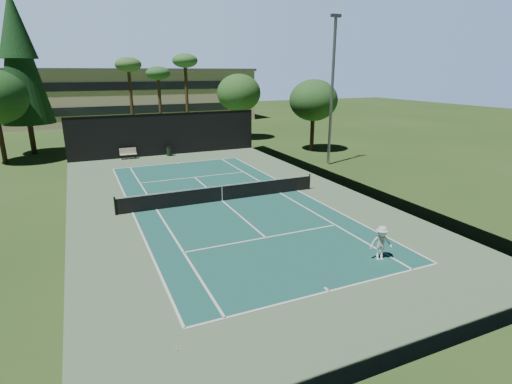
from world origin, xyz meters
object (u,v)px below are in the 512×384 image
(player, at_px, (381,243))
(tennis_ball_b, at_px, (189,201))
(park_bench, at_px, (128,153))
(tennis_ball_d, at_px, (122,199))
(tennis_ball_c, at_px, (227,185))
(tennis_ball_a, at_px, (177,350))
(trash_bin, at_px, (169,151))
(tennis_net, at_px, (222,193))

(player, height_order, tennis_ball_b, player)
(park_bench, bearing_deg, player, -74.39)
(player, distance_m, tennis_ball_d, 16.35)
(tennis_ball_c, relative_size, park_bench, 0.05)
(tennis_ball_a, distance_m, tennis_ball_b, 14.10)
(player, relative_size, tennis_ball_a, 25.20)
(player, xyz_separation_m, tennis_ball_b, (-5.51, 11.26, -0.74))
(tennis_ball_a, xyz_separation_m, tennis_ball_c, (7.51, 16.12, 0.01))
(park_bench, relative_size, trash_bin, 1.59)
(tennis_ball_d, bearing_deg, tennis_net, -26.83)
(tennis_ball_b, relative_size, park_bench, 0.05)
(tennis_net, bearing_deg, tennis_ball_d, 153.17)
(tennis_ball_b, xyz_separation_m, tennis_ball_d, (-3.76, 2.19, 0.00))
(player, relative_size, park_bench, 1.04)
(tennis_ball_b, distance_m, trash_bin, 14.85)
(tennis_ball_a, xyz_separation_m, park_bench, (2.18, 28.40, 0.52))
(park_bench, bearing_deg, tennis_ball_a, -94.40)
(tennis_net, xyz_separation_m, park_bench, (-3.76, 15.58, -0.01))
(player, bearing_deg, tennis_ball_a, -145.93)
(tennis_ball_d, xyz_separation_m, park_bench, (1.98, 12.68, 0.51))
(tennis_ball_b, bearing_deg, tennis_ball_d, 149.81)
(tennis_net, relative_size, player, 8.28)
(tennis_ball_d, distance_m, park_bench, 12.84)
(tennis_net, height_order, tennis_ball_c, tennis_net)
(tennis_ball_a, height_order, tennis_ball_d, tennis_ball_d)
(tennis_ball_a, height_order, trash_bin, trash_bin)
(tennis_ball_d, bearing_deg, trash_bin, 65.17)
(park_bench, height_order, trash_bin, park_bench)
(tennis_net, relative_size, trash_bin, 13.65)
(tennis_ball_a, xyz_separation_m, trash_bin, (6.00, 28.23, 0.45))
(tennis_ball_d, bearing_deg, player, -55.41)
(tennis_ball_d, xyz_separation_m, trash_bin, (5.79, 12.51, 0.44))
(tennis_ball_b, height_order, trash_bin, trash_bin)
(player, xyz_separation_m, tennis_ball_a, (-9.48, -2.27, -0.75))
(tennis_ball_a, height_order, tennis_ball_c, tennis_ball_c)
(park_bench, bearing_deg, tennis_net, -76.43)
(tennis_ball_d, height_order, park_bench, park_bench)
(tennis_ball_b, bearing_deg, tennis_ball_a, -106.36)
(player, relative_size, trash_bin, 1.65)
(tennis_net, height_order, tennis_ball_d, tennis_net)
(player, relative_size, tennis_ball_c, 20.34)
(trash_bin, bearing_deg, tennis_ball_b, -97.84)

